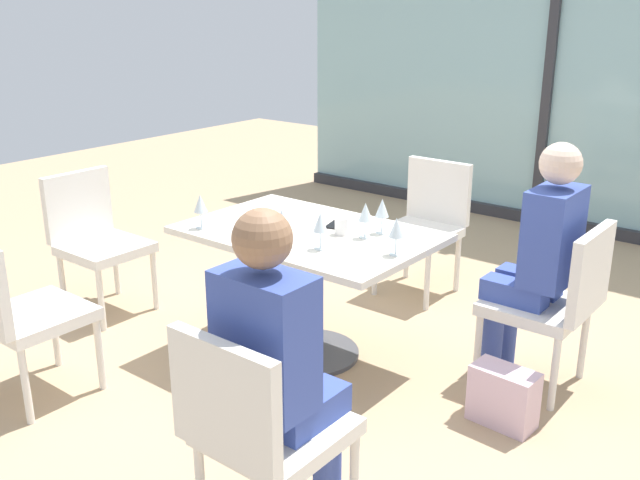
{
  "coord_description": "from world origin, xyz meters",
  "views": [
    {
      "loc": [
        2.28,
        -2.77,
        1.88
      ],
      "look_at": [
        0.0,
        0.1,
        0.65
      ],
      "focal_mm": 40.06,
      "sensor_mm": 36.0,
      "label": 1
    }
  ],
  "objects": [
    {
      "name": "chair_side_end",
      "position": [
        -1.46,
        -0.33,
        0.5
      ],
      "size": [
        0.5,
        0.46,
        0.87
      ],
      "color": "silver",
      "rests_on": "ground_plane"
    },
    {
      "name": "chair_far_right",
      "position": [
        1.18,
        0.49,
        0.5
      ],
      "size": [
        0.5,
        0.46,
        0.87
      ],
      "color": "silver",
      "rests_on": "ground_plane"
    },
    {
      "name": "wine_glass_5",
      "position": [
        0.05,
        -0.26,
        0.86
      ],
      "size": [
        0.07,
        0.07,
        0.18
      ],
      "color": "silver",
      "rests_on": "dining_table_main"
    },
    {
      "name": "wine_glass_2",
      "position": [
        -0.47,
        -0.32,
        0.86
      ],
      "size": [
        0.07,
        0.07,
        0.18
      ],
      "color": "silver",
      "rests_on": "dining_table_main"
    },
    {
      "name": "chair_near_window",
      "position": [
        0.0,
        1.24,
        0.5
      ],
      "size": [
        0.46,
        0.51,
        0.87
      ],
      "color": "silver",
      "rests_on": "ground_plane"
    },
    {
      "name": "chair_front_left",
      "position": [
        -0.79,
        -1.24,
        0.5
      ],
      "size": [
        0.46,
        0.5,
        0.87
      ],
      "color": "silver",
      "rests_on": "ground_plane"
    },
    {
      "name": "wine_glass_4",
      "position": [
        0.33,
        0.2,
        0.86
      ],
      "size": [
        0.07,
        0.07,
        0.18
      ],
      "color": "silver",
      "rests_on": "dining_table_main"
    },
    {
      "name": "person_front_right",
      "position": [
        0.79,
        -1.13,
        0.7
      ],
      "size": [
        0.34,
        0.39,
        1.26
      ],
      "color": "#384C9E",
      "rests_on": "ground_plane"
    },
    {
      "name": "handbag_0",
      "position": [
        1.14,
        0.03,
        0.14
      ],
      "size": [
        0.31,
        0.18,
        0.28
      ],
      "primitive_type": "cube",
      "rotation": [
        0.0,
        0.0,
        -0.06
      ],
      "color": "beige",
      "rests_on": "ground_plane"
    },
    {
      "name": "window_wall_backdrop",
      "position": [
        0.0,
        3.2,
        1.21
      ],
      "size": [
        4.97,
        0.1,
        2.7
      ],
      "color": "#8DB7BC",
      "rests_on": "ground_plane"
    },
    {
      "name": "wine_glass_0",
      "position": [
        0.23,
        -0.19,
        0.86
      ],
      "size": [
        0.07,
        0.07,
        0.18
      ],
      "color": "silver",
      "rests_on": "dining_table_main"
    },
    {
      "name": "wine_glass_3",
      "position": [
        -0.08,
        -0.33,
        0.86
      ],
      "size": [
        0.07,
        0.07,
        0.18
      ],
      "color": "silver",
      "rests_on": "dining_table_main"
    },
    {
      "name": "dining_table_main",
      "position": [
        0.0,
        0.0,
        0.55
      ],
      "size": [
        1.3,
        0.86,
        0.73
      ],
      "color": "silver",
      "rests_on": "ground_plane"
    },
    {
      "name": "ground_plane",
      "position": [
        0.0,
        0.0,
        0.0
      ],
      "size": [
        12.0,
        12.0,
        0.0
      ],
      "primitive_type": "plane",
      "color": "tan"
    },
    {
      "name": "wine_glass_6",
      "position": [
        0.3,
        0.09,
        0.86
      ],
      "size": [
        0.07,
        0.07,
        0.18
      ],
      "color": "silver",
      "rests_on": "dining_table_main"
    },
    {
      "name": "chair_front_right",
      "position": [
        0.79,
        -1.24,
        0.5
      ],
      "size": [
        0.46,
        0.5,
        0.87
      ],
      "color": "silver",
      "rests_on": "ground_plane"
    },
    {
      "name": "coffee_cup",
      "position": [
        0.18,
        0.06,
        0.78
      ],
      "size": [
        0.08,
        0.08,
        0.09
      ],
      "primitive_type": "cylinder",
      "color": "white",
      "rests_on": "dining_table_main"
    },
    {
      "name": "wine_glass_1",
      "position": [
        0.57,
        -0.04,
        0.86
      ],
      "size": [
        0.07,
        0.07,
        0.18
      ],
      "color": "silver",
      "rests_on": "dining_table_main"
    },
    {
      "name": "cell_phone_on_table",
      "position": [
        0.06,
        0.16,
        0.73
      ],
      "size": [
        0.1,
        0.16,
        0.01
      ],
      "primitive_type": "cube",
      "rotation": [
        0.0,
        0.0,
        0.26
      ],
      "color": "black",
      "rests_on": "dining_table_main"
    },
    {
      "name": "person_far_right",
      "position": [
        1.07,
        0.49,
        0.7
      ],
      "size": [
        0.39,
        0.34,
        1.26
      ],
      "color": "#384C9E",
      "rests_on": "ground_plane"
    }
  ]
}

